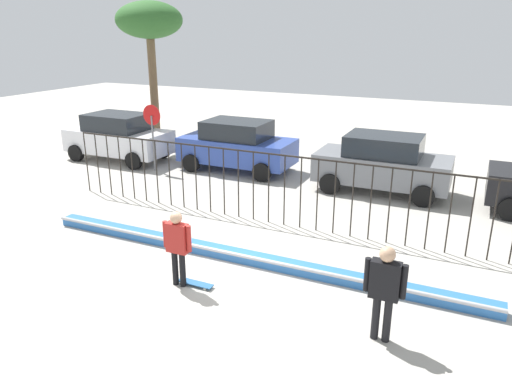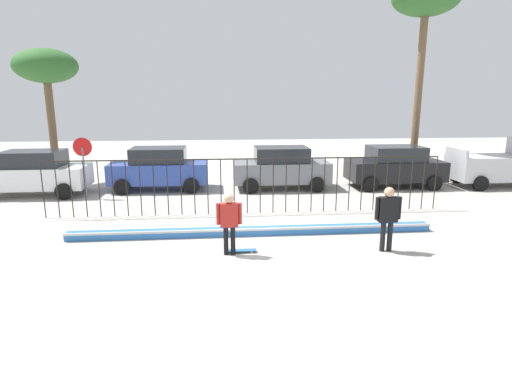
{
  "view_description": "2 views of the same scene",
  "coord_description": "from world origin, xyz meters",
  "px_view_note": "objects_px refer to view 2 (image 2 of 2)",
  "views": [
    {
      "loc": [
        4.57,
        -8.41,
        5.16
      ],
      "look_at": [
        -0.3,
        2.02,
        1.27
      ],
      "focal_mm": 34.04,
      "sensor_mm": 36.0,
      "label": 1
    },
    {
      "loc": [
        -1.0,
        -11.34,
        4.07
      ],
      "look_at": [
        0.18,
        1.65,
        1.12
      ],
      "focal_mm": 29.35,
      "sensor_mm": 36.0,
      "label": 2
    }
  ],
  "objects_px": {
    "palm_tree_tall": "(426,3)",
    "palm_tree_short": "(46,69)",
    "skateboard": "(242,250)",
    "parked_car_white": "(35,173)",
    "parked_car_blue": "(159,168)",
    "parked_car_black": "(395,166)",
    "camera_operator": "(388,213)",
    "parked_car_gray": "(281,167)",
    "skateboarder": "(229,218)",
    "pickup_truck": "(507,164)",
    "stop_sign": "(83,159)"
  },
  "relations": [
    {
      "from": "skateboard",
      "to": "parked_car_blue",
      "type": "bearing_deg",
      "value": 90.73
    },
    {
      "from": "skateboard",
      "to": "parked_car_black",
      "type": "xyz_separation_m",
      "value": [
        7.56,
        7.85,
        0.91
      ]
    },
    {
      "from": "palm_tree_short",
      "to": "parked_car_black",
      "type": "bearing_deg",
      "value": -8.74
    },
    {
      "from": "camera_operator",
      "to": "parked_car_gray",
      "type": "xyz_separation_m",
      "value": [
        -1.64,
        8.21,
        -0.09
      ]
    },
    {
      "from": "skateboarder",
      "to": "skateboard",
      "type": "xyz_separation_m",
      "value": [
        0.32,
        0.11,
        -0.94
      ]
    },
    {
      "from": "parked_car_gray",
      "to": "palm_tree_tall",
      "type": "relative_size",
      "value": 0.45
    },
    {
      "from": "pickup_truck",
      "to": "palm_tree_short",
      "type": "bearing_deg",
      "value": 172.11
    },
    {
      "from": "skateboarder",
      "to": "parked_car_black",
      "type": "xyz_separation_m",
      "value": [
        7.88,
        7.96,
        -0.02
      ]
    },
    {
      "from": "camera_operator",
      "to": "pickup_truck",
      "type": "distance_m",
      "value": 11.9
    },
    {
      "from": "skateboard",
      "to": "parked_car_blue",
      "type": "xyz_separation_m",
      "value": [
        -3.24,
        8.26,
        0.91
      ]
    },
    {
      "from": "skateboarder",
      "to": "pickup_truck",
      "type": "distance_m",
      "value": 15.28
    },
    {
      "from": "palm_tree_tall",
      "to": "palm_tree_short",
      "type": "height_order",
      "value": "palm_tree_tall"
    },
    {
      "from": "palm_tree_tall",
      "to": "palm_tree_short",
      "type": "relative_size",
      "value": 1.52
    },
    {
      "from": "parked_car_blue",
      "to": "parked_car_gray",
      "type": "relative_size",
      "value": 1.0
    },
    {
      "from": "skateboard",
      "to": "palm_tree_short",
      "type": "distance_m",
      "value": 14.35
    },
    {
      "from": "stop_sign",
      "to": "parked_car_gray",
      "type": "bearing_deg",
      "value": 7.6
    },
    {
      "from": "skateboarder",
      "to": "stop_sign",
      "type": "height_order",
      "value": "stop_sign"
    },
    {
      "from": "parked_car_blue",
      "to": "parked_car_black",
      "type": "relative_size",
      "value": 1.0
    },
    {
      "from": "parked_car_white",
      "to": "stop_sign",
      "type": "bearing_deg",
      "value": -18.78
    },
    {
      "from": "camera_operator",
      "to": "palm_tree_tall",
      "type": "height_order",
      "value": "palm_tree_tall"
    },
    {
      "from": "stop_sign",
      "to": "palm_tree_tall",
      "type": "distance_m",
      "value": 16.99
    },
    {
      "from": "parked_car_blue",
      "to": "palm_tree_short",
      "type": "xyz_separation_m",
      "value": [
        -5.22,
        2.06,
        4.39
      ]
    },
    {
      "from": "skateboarder",
      "to": "pickup_truck",
      "type": "relative_size",
      "value": 0.35
    },
    {
      "from": "camera_operator",
      "to": "palm_tree_tall",
      "type": "xyz_separation_m",
      "value": [
        5.36,
        9.88,
        7.35
      ]
    },
    {
      "from": "parked_car_white",
      "to": "parked_car_gray",
      "type": "height_order",
      "value": "same"
    },
    {
      "from": "skateboarder",
      "to": "skateboard",
      "type": "distance_m",
      "value": 1.0
    },
    {
      "from": "parked_car_blue",
      "to": "palm_tree_tall",
      "type": "bearing_deg",
      "value": 2.42
    },
    {
      "from": "parked_car_white",
      "to": "parked_car_blue",
      "type": "distance_m",
      "value": 5.15
    },
    {
      "from": "camera_operator",
      "to": "parked_car_blue",
      "type": "relative_size",
      "value": 0.41
    },
    {
      "from": "camera_operator",
      "to": "palm_tree_tall",
      "type": "distance_m",
      "value": 13.42
    },
    {
      "from": "skateboarder",
      "to": "camera_operator",
      "type": "height_order",
      "value": "camera_operator"
    },
    {
      "from": "skateboarder",
      "to": "parked_car_gray",
      "type": "bearing_deg",
      "value": 64.93
    },
    {
      "from": "parked_car_white",
      "to": "parked_car_black",
      "type": "relative_size",
      "value": 1.0
    },
    {
      "from": "palm_tree_tall",
      "to": "pickup_truck",
      "type": "bearing_deg",
      "value": -29.63
    },
    {
      "from": "palm_tree_tall",
      "to": "parked_car_white",
      "type": "bearing_deg",
      "value": -173.32
    },
    {
      "from": "parked_car_black",
      "to": "pickup_truck",
      "type": "relative_size",
      "value": 0.91
    },
    {
      "from": "camera_operator",
      "to": "parked_car_blue",
      "type": "height_order",
      "value": "parked_car_blue"
    },
    {
      "from": "parked_car_blue",
      "to": "stop_sign",
      "type": "distance_m",
      "value": 3.21
    },
    {
      "from": "stop_sign",
      "to": "palm_tree_tall",
      "type": "bearing_deg",
      "value": 10.26
    },
    {
      "from": "parked_car_white",
      "to": "parked_car_blue",
      "type": "xyz_separation_m",
      "value": [
        5.1,
        0.67,
        0.0
      ]
    },
    {
      "from": "parked_car_blue",
      "to": "palm_tree_short",
      "type": "relative_size",
      "value": 0.68
    },
    {
      "from": "parked_car_blue",
      "to": "parked_car_black",
      "type": "height_order",
      "value": "same"
    },
    {
      "from": "skateboard",
      "to": "parked_car_white",
      "type": "bearing_deg",
      "value": 117.03
    },
    {
      "from": "palm_tree_tall",
      "to": "skateboard",
      "type": "bearing_deg",
      "value": -133.83
    },
    {
      "from": "parked_car_white",
      "to": "parked_car_black",
      "type": "height_order",
      "value": "same"
    },
    {
      "from": "stop_sign",
      "to": "skateboarder",
      "type": "bearing_deg",
      "value": -50.6
    },
    {
      "from": "camera_operator",
      "to": "pickup_truck",
      "type": "relative_size",
      "value": 0.38
    },
    {
      "from": "pickup_truck",
      "to": "palm_tree_short",
      "type": "height_order",
      "value": "palm_tree_short"
    },
    {
      "from": "parked_car_white",
      "to": "palm_tree_tall",
      "type": "xyz_separation_m",
      "value": [
        17.6,
        2.06,
        7.44
      ]
    },
    {
      "from": "skateboard",
      "to": "palm_tree_short",
      "type": "height_order",
      "value": "palm_tree_short"
    }
  ]
}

